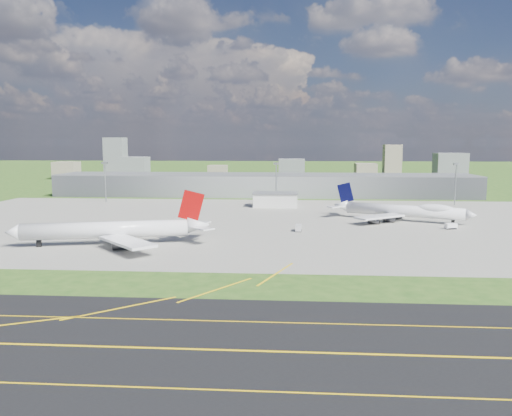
# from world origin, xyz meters

# --- Properties ---
(ground) EXTENTS (1400.00, 1400.00, 0.00)m
(ground) POSITION_xyz_m (0.00, 150.00, 0.00)
(ground) COLOR #295019
(ground) RESTS_ON ground
(taxiway) EXTENTS (1400.00, 60.00, 0.06)m
(taxiway) POSITION_xyz_m (0.00, -110.00, 0.03)
(taxiway) COLOR black
(taxiway) RESTS_ON ground
(apron) EXTENTS (360.00, 190.00, 0.08)m
(apron) POSITION_xyz_m (10.00, 40.00, 0.04)
(apron) COLOR gray
(apron) RESTS_ON ground
(terminal) EXTENTS (300.00, 42.00, 15.00)m
(terminal) POSITION_xyz_m (0.00, 165.00, 7.50)
(terminal) COLOR gray
(terminal) RESTS_ON ground
(ops_building) EXTENTS (26.00, 16.00, 8.00)m
(ops_building) POSITION_xyz_m (10.00, 100.00, 4.00)
(ops_building) COLOR silver
(ops_building) RESTS_ON ground
(mast_west) EXTENTS (3.50, 2.00, 25.90)m
(mast_west) POSITION_xyz_m (-100.00, 115.00, 17.71)
(mast_west) COLOR gray
(mast_west) RESTS_ON ground
(mast_center) EXTENTS (3.50, 2.00, 25.90)m
(mast_center) POSITION_xyz_m (10.00, 115.00, 17.71)
(mast_center) COLOR gray
(mast_center) RESTS_ON ground
(mast_east) EXTENTS (3.50, 2.00, 25.90)m
(mast_east) POSITION_xyz_m (120.00, 115.00, 17.71)
(mast_east) COLOR gray
(mast_east) RESTS_ON ground
(airliner_red_twin) EXTENTS (73.66, 56.45, 20.45)m
(airliner_red_twin) POSITION_xyz_m (-47.31, -16.69, 5.45)
(airliner_red_twin) COLOR white
(airliner_red_twin) RESTS_ON ground
(airliner_blue_quad) EXTENTS (65.05, 49.33, 18.04)m
(airliner_blue_quad) POSITION_xyz_m (74.55, 49.28, 5.01)
(airliner_blue_quad) COLOR white
(airliner_blue_quad) RESTS_ON ground
(tug_yellow) EXTENTS (4.56, 3.70, 1.94)m
(tug_yellow) POSITION_xyz_m (-44.26, 11.59, 1.00)
(tug_yellow) COLOR #C4870B
(tug_yellow) RESTS_ON ground
(van_white_near) EXTENTS (2.92, 5.85, 2.86)m
(van_white_near) POSITION_xyz_m (22.67, 16.47, 1.44)
(van_white_near) COLOR silver
(van_white_near) RESTS_ON ground
(van_white_far) EXTENTS (5.54, 3.73, 2.61)m
(van_white_far) POSITION_xyz_m (90.33, 26.39, 1.31)
(van_white_far) COLOR white
(van_white_far) RESTS_ON ground
(bldg_far_w) EXTENTS (24.00, 20.00, 18.00)m
(bldg_far_w) POSITION_xyz_m (-220.00, 320.00, 9.00)
(bldg_far_w) COLOR gray
(bldg_far_w) RESTS_ON ground
(bldg_w) EXTENTS (28.00, 22.00, 24.00)m
(bldg_w) POSITION_xyz_m (-140.00, 300.00, 12.00)
(bldg_w) COLOR slate
(bldg_w) RESTS_ON ground
(bldg_cw) EXTENTS (20.00, 18.00, 14.00)m
(bldg_cw) POSITION_xyz_m (-60.00, 340.00, 7.00)
(bldg_cw) COLOR gray
(bldg_cw) RESTS_ON ground
(bldg_c) EXTENTS (26.00, 20.00, 22.00)m
(bldg_c) POSITION_xyz_m (20.00, 310.00, 11.00)
(bldg_c) COLOR slate
(bldg_c) RESTS_ON ground
(bldg_ce) EXTENTS (22.00, 24.00, 16.00)m
(bldg_ce) POSITION_xyz_m (100.00, 350.00, 8.00)
(bldg_ce) COLOR gray
(bldg_ce) RESTS_ON ground
(bldg_e) EXTENTS (30.00, 22.00, 28.00)m
(bldg_e) POSITION_xyz_m (180.00, 320.00, 14.00)
(bldg_e) COLOR slate
(bldg_e) RESTS_ON ground
(bldg_tall_w) EXTENTS (22.00, 20.00, 44.00)m
(bldg_tall_w) POSITION_xyz_m (-180.00, 360.00, 22.00)
(bldg_tall_w) COLOR slate
(bldg_tall_w) RESTS_ON ground
(bldg_tall_e) EXTENTS (20.00, 18.00, 36.00)m
(bldg_tall_e) POSITION_xyz_m (140.00, 410.00, 18.00)
(bldg_tall_e) COLOR gray
(bldg_tall_e) RESTS_ON ground
(tree_far_w) EXTENTS (7.20, 7.20, 8.80)m
(tree_far_w) POSITION_xyz_m (-200.00, 270.00, 5.18)
(tree_far_w) COLOR #382314
(tree_far_w) RESTS_ON ground
(tree_w) EXTENTS (6.75, 6.75, 8.25)m
(tree_w) POSITION_xyz_m (-110.00, 265.00, 4.86)
(tree_w) COLOR #382314
(tree_w) RESTS_ON ground
(tree_c) EXTENTS (8.10, 8.10, 9.90)m
(tree_c) POSITION_xyz_m (-20.00, 280.00, 5.84)
(tree_c) COLOR #382314
(tree_c) RESTS_ON ground
(tree_e) EXTENTS (7.65, 7.65, 9.35)m
(tree_e) POSITION_xyz_m (70.00, 275.00, 5.51)
(tree_e) COLOR #382314
(tree_e) RESTS_ON ground
(tree_far_e) EXTENTS (6.30, 6.30, 7.70)m
(tree_far_e) POSITION_xyz_m (160.00, 285.00, 4.53)
(tree_far_e) COLOR #382314
(tree_far_e) RESTS_ON ground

